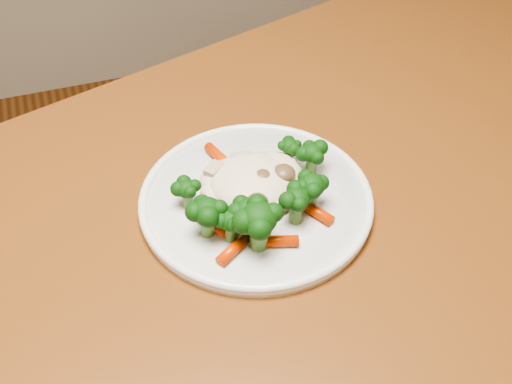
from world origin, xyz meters
TOP-DOWN VIEW (x-y plane):
  - dining_table at (-0.00, 0.03)m, footprint 1.31×1.07m
  - plate at (-0.12, 0.06)m, footprint 0.25×0.25m
  - meal at (-0.13, 0.05)m, footprint 0.18×0.19m

SIDE VIEW (x-z plane):
  - dining_table at x=0.00m, z-range 0.27..1.02m
  - plate at x=-0.12m, z-range 0.75..0.76m
  - meal at x=-0.13m, z-range 0.76..0.81m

